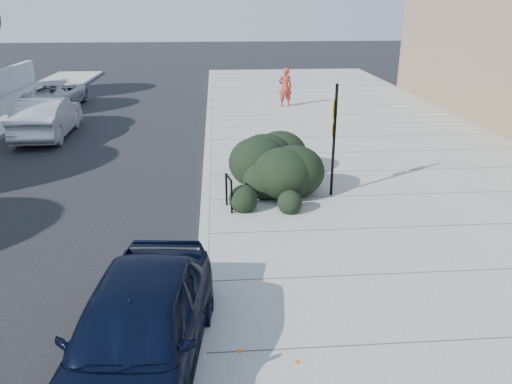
% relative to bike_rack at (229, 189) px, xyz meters
% --- Properties ---
extents(ground, '(120.00, 120.00, 0.00)m').
position_rel_bike_rack_xyz_m(ground, '(-0.60, -3.38, -0.66)').
color(ground, black).
rests_on(ground, ground).
extents(sidewalk_near, '(11.20, 50.00, 0.15)m').
position_rel_bike_rack_xyz_m(sidewalk_near, '(5.00, 1.62, -0.59)').
color(sidewalk_near, gray).
rests_on(sidewalk_near, ground).
extents(curb_near, '(0.22, 50.00, 0.17)m').
position_rel_bike_rack_xyz_m(curb_near, '(-0.60, 1.62, -0.58)').
color(curb_near, '#9E9E99').
rests_on(curb_near, ground).
extents(bike_rack, '(0.17, 0.57, 0.85)m').
position_rel_bike_rack_xyz_m(bike_rack, '(0.00, 0.00, 0.00)').
color(bike_rack, black).
rests_on(bike_rack, sidewalk_near).
extents(sign_post, '(0.17, 0.32, 2.91)m').
position_rel_bike_rack_xyz_m(sign_post, '(2.70, 0.77, 1.12)').
color(sign_post, black).
rests_on(sign_post, sidewalk_near).
extents(hedge, '(3.29, 4.50, 1.52)m').
position_rel_bike_rack_xyz_m(hedge, '(1.26, 1.62, 0.25)').
color(hedge, black).
rests_on(hedge, sidewalk_near).
extents(sedan_navy, '(2.23, 4.56, 1.50)m').
position_rel_bike_rack_xyz_m(sedan_navy, '(-1.40, -5.59, 0.09)').
color(sedan_navy, black).
rests_on(sedan_navy, ground).
extents(wagon_silver, '(1.78, 4.68, 1.53)m').
position_rel_bike_rack_xyz_m(wagon_silver, '(-6.76, 8.18, 0.10)').
color(wagon_silver, '#A4A4A9').
rests_on(wagon_silver, ground).
extents(suv_silver, '(2.21, 4.73, 1.31)m').
position_rel_bike_rack_xyz_m(suv_silver, '(-8.10, 14.07, -0.01)').
color(suv_silver, '#A1A3A6').
rests_on(suv_silver, ground).
extents(pedestrian, '(0.69, 0.47, 1.84)m').
position_rel_bike_rack_xyz_m(pedestrian, '(3.08, 12.69, 0.40)').
color(pedestrian, '#9B3022').
rests_on(pedestrian, sidewalk_near).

